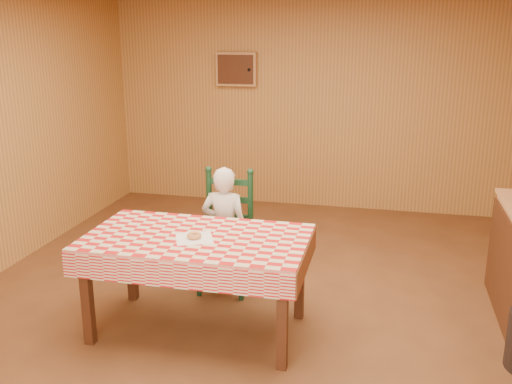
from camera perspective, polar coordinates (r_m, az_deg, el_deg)
ground at (r=4.86m, az=-0.55°, el=-11.48°), size 6.00×6.00×0.00m
cabin_walls at (r=4.85m, az=0.89°, el=11.07°), size 5.10×6.05×2.65m
dining_table at (r=4.27m, az=-5.94°, el=-5.44°), size 1.66×0.96×0.77m
ladder_chair at (r=5.03m, az=-2.97°, el=-4.22°), size 0.44×0.40×1.08m
seated_child at (r=4.96m, az=-3.16°, el=-3.80°), size 0.41×0.27×1.12m
napkin at (r=4.19m, az=-6.19°, el=-4.62°), size 0.34×0.34×0.00m
donut at (r=4.19m, az=-6.20°, el=-4.36°), size 0.13×0.13×0.04m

